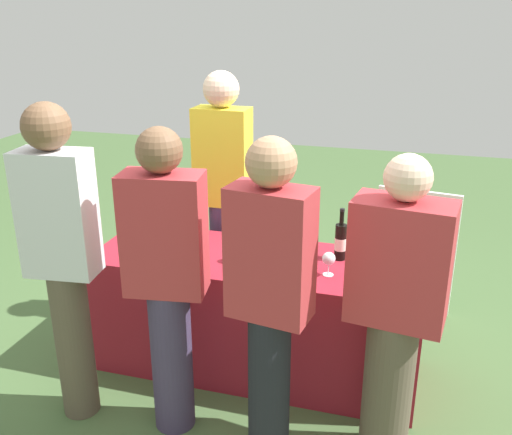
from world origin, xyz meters
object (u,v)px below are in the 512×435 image
wine_glass_1 (242,245)px  guest_3 (395,308)px  wine_glass_2 (309,258)px  guest_2 (270,298)px  wine_bottle_0 (185,225)px  wine_bottle_3 (341,241)px  server_pouring (223,188)px  menu_board (414,251)px  guest_0 (63,253)px  wine_bottle_2 (308,238)px  wine_glass_3 (329,259)px  guest_1 (167,276)px  wine_glass_0 (161,243)px  wine_bottle_1 (283,232)px

wine_glass_1 → guest_3: bearing=-27.9°
wine_glass_2 → guest_2: (-0.06, -0.61, 0.07)m
guest_2 → guest_3: (0.54, 0.19, -0.07)m
wine_bottle_0 → wine_glass_2: 0.84m
wine_bottle_0 → wine_bottle_3: size_ratio=1.07×
guest_2 → server_pouring: bearing=126.5°
menu_board → wine_bottle_0: bearing=-136.9°
guest_0 → wine_bottle_2: bearing=28.1°
guest_3 → menu_board: guest_3 is taller
wine_glass_2 → menu_board: bearing=63.3°
wine_glass_2 → server_pouring: size_ratio=0.07×
wine_glass_2 → menu_board: size_ratio=0.14×
wine_bottle_0 → server_pouring: (0.10, 0.42, 0.12)m
wine_glass_3 → wine_bottle_0: bearing=167.3°
guest_1 → wine_bottle_0: bearing=97.7°
wine_glass_0 → menu_board: menu_board is taller
wine_glass_1 → guest_3: guest_3 is taller
wine_glass_0 → wine_glass_3: wine_glass_3 is taller
wine_bottle_3 → wine_glass_0: bearing=-164.8°
guest_0 → guest_3: guest_0 is taller
wine_bottle_1 → wine_glass_3: 0.40m
wine_bottle_1 → wine_glass_0: bearing=-155.9°
wine_glass_1 → menu_board: bearing=48.8°
wine_glass_0 → server_pouring: server_pouring is taller
wine_bottle_0 → wine_glass_0: bearing=-101.2°
wine_bottle_1 → server_pouring: 0.64m
wine_bottle_3 → wine_glass_1: size_ratio=2.13×
wine_bottle_1 → wine_glass_3: wine_bottle_1 is taller
wine_bottle_2 → wine_bottle_3: 0.19m
wine_glass_3 → menu_board: 1.27m
menu_board → guest_2: bearing=-100.3°
wine_glass_2 → guest_1: guest_1 is taller
wine_glass_3 → guest_0: (-1.25, -0.56, 0.12)m
guest_0 → wine_bottle_0: bearing=60.1°
guest_3 → server_pouring: bearing=146.6°
wine_bottle_0 → server_pouring: size_ratio=0.19×
wine_bottle_2 → guest_2: (-0.01, -0.81, 0.03)m
wine_bottle_0 → wine_glass_2: wine_bottle_0 is taller
wine_glass_3 → guest_1: (-0.71, -0.52, 0.05)m
wine_bottle_1 → guest_2: size_ratio=0.20×
wine_bottle_1 → wine_bottle_2: 0.17m
wine_bottle_3 → menu_board: bearing=64.6°
wine_bottle_1 → guest_1: guest_1 is taller
wine_glass_0 → guest_0: (-0.28, -0.52, 0.12)m
guest_3 → wine_glass_0: bearing=172.2°
wine_bottle_2 → guest_3: guest_3 is taller
wine_bottle_2 → wine_bottle_3: wine_bottle_2 is taller
wine_bottle_3 → menu_board: (0.42, 0.89, -0.39)m
wine_bottle_0 → menu_board: (1.37, 0.91, -0.40)m
wine_bottle_2 → guest_0: guest_0 is taller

